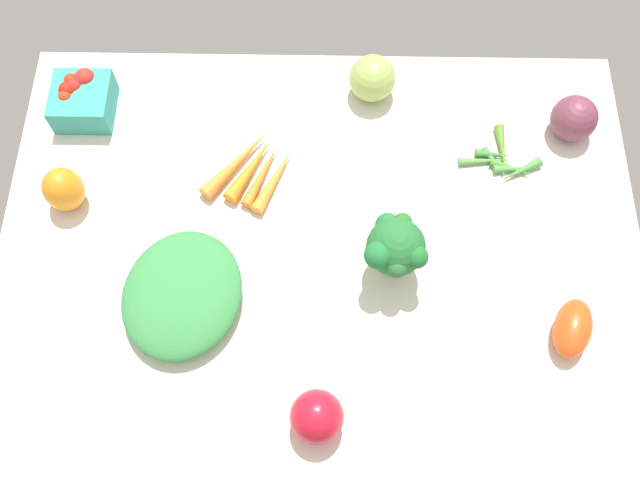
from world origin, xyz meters
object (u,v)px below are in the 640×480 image
Objects in this scene: bell_pepper_red at (320,417)px; broccoli_head at (395,248)px; heirloom_tomato_green at (372,78)px; okra_pile at (505,162)px; carrot_bunch at (253,169)px; leafy_greens_clump at (182,294)px; roma_tomato at (573,328)px; berry_basket at (82,98)px; bell_pepper_orange at (64,189)px; red_onion_near_basket at (574,118)px.

broccoli_head is at bearing -113.91° from bell_pepper_red.
heirloom_tomato_green is 26.85cm from okra_pile.
carrot_bunch is 0.79× the size of leafy_greens_clump.
broccoli_head is 29.16cm from roma_tomato.
roma_tomato is at bearing -159.69° from bell_pepper_red.
bell_pepper_orange is at bearing 90.51° from berry_basket.
leafy_greens_clump is 2.51× the size of bell_pepper_orange.
bell_pepper_red is 54.75cm from bell_pepper_orange.
okra_pile is 13.79cm from red_onion_near_basket.
carrot_bunch is 1.75× the size of roma_tomato.
broccoli_head is 0.87× the size of okra_pile.
roma_tomato is at bearing 123.58° from heirloom_tomato_green.
okra_pile is (-22.39, 14.44, -3.29)cm from heirloom_tomato_green.
carrot_bunch is at bearing -73.92° from bell_pepper_red.
heirloom_tomato_green is at bearing -85.51° from broccoli_head.
carrot_bunch is 26.39cm from heirloom_tomato_green.
leafy_greens_clump is at bearing 53.39° from heirloom_tomato_green.
bell_pepper_orange is at bearing -40.32° from bell_pepper_red.
okra_pile is at bearing -125.01° from bell_pepper_red.
carrot_bunch is 43.08cm from bell_pepper_red.
heirloom_tomato_green is at bearing -12.64° from red_onion_near_basket.
heirloom_tomato_green reaches higher than leafy_greens_clump.
bell_pepper_orange is at bearing 92.76° from roma_tomato.
okra_pile is (-19.75, -19.21, -6.95)cm from broccoli_head.
broccoli_head is at bearing 94.49° from heirloom_tomato_green.
roma_tomato is at bearing 175.65° from leafy_greens_clump.
berry_basket is at bearing 81.31° from roma_tomato.
berry_basket is (50.12, 4.37, -0.78)cm from heirloom_tomato_green.
carrot_bunch is 1.18× the size of okra_pile.
carrot_bunch is 1.98× the size of bell_pepper_orange.
bell_pepper_orange is 85.27cm from red_onion_near_basket.
roma_tomato reaches higher than carrot_bunch.
broccoli_head is 1.29× the size of roma_tomato.
bell_pepper_red is 53.46cm from okra_pile.
leafy_greens_clump is 2.59× the size of heirloom_tomato_green.
bell_pepper_red is (-11.91, 41.30, 3.01)cm from carrot_bunch.
broccoli_head is 40.91cm from red_onion_near_basket.
bell_pepper_red is 65.81cm from red_onion_near_basket.
red_onion_near_basket is at bearing -140.27° from broccoli_head.
heirloom_tomato_green reaches higher than red_onion_near_basket.
berry_basket is (20.59, -35.38, 0.51)cm from leafy_greens_clump.
bell_pepper_orange is (79.32, -21.52, 1.44)cm from roma_tomato.
berry_basket is 1.27× the size of red_onion_near_basket.
carrot_bunch is 29.04cm from broccoli_head.
leafy_greens_clump is 2.22× the size of roma_tomato.
berry_basket is (72.51, -10.07, 2.52)cm from okra_pile.
red_onion_near_basket is (-4.60, -36.61, 1.15)cm from roma_tomato.
bell_pepper_orange is (41.75, -35.43, -0.04)cm from bell_pepper_red.
bell_pepper_red is 0.60× the size of okra_pile.
bell_pepper_orange reaches higher than red_onion_near_basket.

